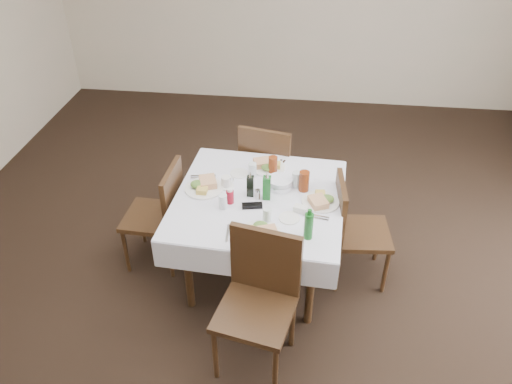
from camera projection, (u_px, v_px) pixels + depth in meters
ground_plane at (263, 284)px, 4.01m from camera, size 7.00×7.00×0.00m
room_shell at (266, 84)px, 3.01m from camera, size 6.04×7.04×2.80m
dining_table at (259, 206)px, 3.73m from camera, size 1.31×1.31×0.76m
chair_north at (268, 166)px, 4.43m from camera, size 0.54×0.54×0.96m
chair_south at (260, 293)px, 3.18m from camera, size 0.55×0.55×0.98m
chair_east at (351, 225)px, 3.80m from camera, size 0.46×0.46×0.90m
chair_west at (162, 210)px, 3.94m from camera, size 0.45×0.45×0.91m
meal_north at (267, 166)px, 3.99m from camera, size 0.28×0.28×0.06m
meal_south at (261, 232)px, 3.31m from camera, size 0.29×0.29×0.06m
meal_east at (321, 201)px, 3.60m from camera, size 0.27×0.27×0.06m
meal_west at (204, 186)px, 3.76m from camera, size 0.29×0.29×0.06m
side_plate_a at (239, 173)px, 3.93m from camera, size 0.14×0.14×0.01m
side_plate_b at (289, 218)px, 3.47m from camera, size 0.15×0.15×0.01m
water_n at (252, 170)px, 3.87m from camera, size 0.06×0.06×0.12m
water_s at (267, 215)px, 3.41m from camera, size 0.06×0.06×0.11m
water_e at (296, 179)px, 3.76m from camera, size 0.07×0.07×0.12m
water_w at (223, 202)px, 3.54m from camera, size 0.06×0.06×0.11m
iced_tea_a at (273, 165)px, 3.90m from camera, size 0.07×0.07×0.15m
iced_tea_b at (304, 181)px, 3.71m from camera, size 0.08×0.08×0.16m
bread_basket at (280, 183)px, 3.77m from camera, size 0.21×0.21×0.07m
oil_cruet_dark at (250, 185)px, 3.65m from camera, size 0.05×0.05×0.21m
oil_cruet_green at (267, 187)px, 3.61m from camera, size 0.06×0.06×0.24m
ketchup_bottle at (230, 196)px, 3.59m from camera, size 0.06×0.06×0.12m
salt_shaker at (257, 194)px, 3.64m from camera, size 0.04×0.04×0.08m
pepper_shaker at (258, 195)px, 3.64m from camera, size 0.03×0.03×0.07m
coffee_mug at (226, 182)px, 3.77m from camera, size 0.12×0.12×0.09m
sunglasses at (252, 206)px, 3.57m from camera, size 0.15×0.07×0.03m
green_bottle at (309, 226)px, 3.25m from camera, size 0.06×0.06×0.23m
sugar_caddy at (301, 209)px, 3.52m from camera, size 0.11×0.08×0.05m
cutlery_n at (279, 166)px, 4.03m from camera, size 0.10×0.19×0.01m
cutlery_s at (230, 233)px, 3.34m from camera, size 0.06×0.19×0.01m
cutlery_e at (316, 217)px, 3.48m from camera, size 0.19×0.08×0.01m
cutlery_w at (203, 177)px, 3.89m from camera, size 0.20×0.08×0.01m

